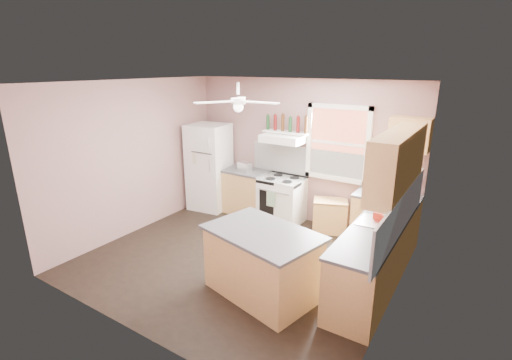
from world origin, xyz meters
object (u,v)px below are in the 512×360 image
Objects in this scene: toaster at (245,167)px; cart at (330,216)px; island at (262,264)px; stove at (282,200)px; refrigerator at (209,167)px.

toaster is 0.47× the size of cart.
toaster is 2.87m from island.
toaster reaches higher than island.
stove and island have the same top height.
cart is 0.43× the size of island.
stove is at bearing 161.23° from cart.
stove is at bearing -1.43° from refrigerator.
cart is (1.79, 0.12, -0.69)m from toaster.
refrigerator is 3.36m from island.
toaster reaches higher than stove.
stove is at bearing 17.76° from toaster.
island is (1.76, -2.19, -0.56)m from toaster.
toaster is 1.00m from stove.
cart is at bearing 16.69° from toaster.
cart is at bearing 3.43° from stove.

